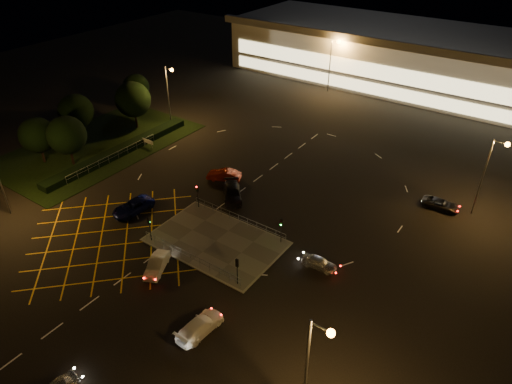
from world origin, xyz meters
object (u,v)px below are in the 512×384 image
Objects in this scene: car_far_dkgrey at (232,193)px; car_east_grey at (441,204)px; signal_sw at (149,224)px; car_queue_white at (157,265)px; car_approach_white at (200,326)px; car_right_silver at (319,263)px; car_left_blue at (133,207)px; signal_nw at (198,192)px; car_circ_red at (224,175)px; signal_ne at (281,226)px; signal_se at (237,267)px.

car_far_dkgrey is 25.82m from car_east_grey.
car_queue_white is (3.95, -3.01, -1.67)m from signal_sw.
car_approach_white is at bearing -101.13° from car_far_dkgrey.
car_left_blue is at bearing 96.37° from car_right_silver.
signal_sw is at bearing 107.98° from car_right_silver.
signal_nw reaches higher than car_east_grey.
car_far_dkgrey is at bearing 29.32° from car_circ_red.
signal_nw is at bearing 46.38° from car_left_blue.
signal_ne reaches higher than car_approach_white.
signal_nw reaches higher than car_right_silver.
car_left_blue is at bearing -8.81° from signal_se.
signal_nw is 11.80m from car_queue_white.
car_far_dkgrey is (2.12, 4.10, -1.58)m from signal_nw.
car_right_silver is 0.76× the size of car_approach_white.
signal_sw reaches higher than car_queue_white.
signal_se is at bearing 138.29° from car_right_silver.
car_queue_white is at bearing -123.98° from car_far_dkgrey.
car_circ_red reaches higher than car_left_blue.
car_east_grey is at bearing 53.53° from signal_ne.
car_approach_white is (8.83, -3.54, 0.01)m from car_queue_white.
signal_nw is at bearing -44.78° from car_approach_white.
signal_nw is 0.86× the size of car_right_silver.
car_far_dkgrey is 1.16× the size of car_circ_red.
car_right_silver is at bearing -105.09° from car_approach_white.
car_far_dkgrey is at bearing -50.74° from signal_se.
car_east_grey is at bearing -116.67° from signal_se.
car_far_dkgrey is at bearing -99.95° from signal_sw.
signal_nw and signal_ne have the same top height.
car_queue_white is 15.21m from car_far_dkgrey.
car_far_dkgrey is (2.12, 12.09, -1.58)m from signal_sw.
signal_ne reaches higher than car_queue_white.
car_left_blue reaches higher than car_right_silver.
car_right_silver is (5.38, 6.84, -1.74)m from signal_se.
car_far_dkgrey is 1.47× the size of car_right_silver.
car_approach_white is (12.78, -14.53, -1.66)m from signal_nw.
car_queue_white is at bearing 142.75° from signal_sw.
signal_ne is at bearing -83.04° from car_approach_white.
signal_se is 0.71× the size of car_east_grey.
signal_ne is at bearing 74.45° from car_right_silver.
car_right_silver is (17.38, -1.15, -1.74)m from signal_nw.
signal_ne is 21.14m from car_east_grey.
signal_sw and signal_se have the same top height.
signal_se is (12.00, 0.00, 0.00)m from signal_sw.
signal_nw is at bearing -158.24° from car_far_dkgrey.
signal_sw is 18.76m from car_right_silver.
car_queue_white is 0.91× the size of car_circ_red.
car_queue_white is at bearing -126.20° from signal_ne.
car_right_silver is at bearing 44.72° from car_circ_red.
car_circ_red is (-13.54, 7.04, -1.60)m from signal_ne.
car_left_blue is at bearing 124.68° from car_queue_white.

